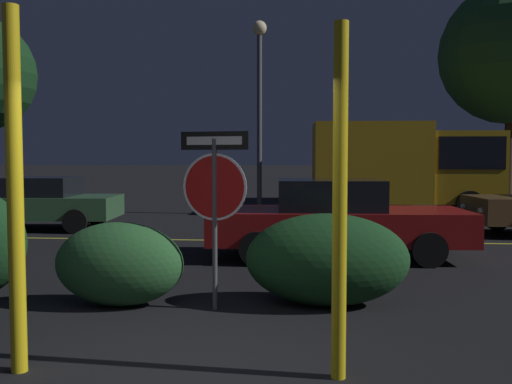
{
  "coord_description": "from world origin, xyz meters",
  "views": [
    {
      "loc": [
        1.05,
        -4.57,
        1.85
      ],
      "look_at": [
        0.2,
        5.68,
        1.23
      ],
      "focal_mm": 40.0,
      "sensor_mm": 36.0,
      "label": 1
    }
  ],
  "objects_px": {
    "yellow_pole_left": "(15,192)",
    "passing_car_1": "(40,203)",
    "passing_car_2": "(335,219)",
    "delivery_truck": "(408,164)",
    "hedge_bush_3": "(327,260)",
    "yellow_pole_right": "(340,203)",
    "street_lamp": "(259,86)",
    "stop_sign": "(215,186)",
    "tree_0": "(511,53)",
    "hedge_bush_2": "(119,264)"
  },
  "relations": [
    {
      "from": "yellow_pole_left",
      "to": "passing_car_1",
      "type": "bearing_deg",
      "value": 114.57
    },
    {
      "from": "yellow_pole_left",
      "to": "passing_car_2",
      "type": "xyz_separation_m",
      "value": [
        3.04,
        5.91,
        -0.84
      ]
    },
    {
      "from": "yellow_pole_left",
      "to": "passing_car_2",
      "type": "distance_m",
      "value": 6.7
    },
    {
      "from": "passing_car_2",
      "to": "delivery_truck",
      "type": "relative_size",
      "value": 0.82
    },
    {
      "from": "hedge_bush_3",
      "to": "passing_car_2",
      "type": "bearing_deg",
      "value": 85.16
    },
    {
      "from": "yellow_pole_right",
      "to": "street_lamp",
      "type": "relative_size",
      "value": 0.48
    },
    {
      "from": "stop_sign",
      "to": "hedge_bush_3",
      "type": "distance_m",
      "value": 1.68
    },
    {
      "from": "passing_car_2",
      "to": "tree_0",
      "type": "distance_m",
      "value": 15.18
    },
    {
      "from": "passing_car_1",
      "to": "passing_car_2",
      "type": "bearing_deg",
      "value": -120.55
    },
    {
      "from": "yellow_pole_right",
      "to": "hedge_bush_2",
      "type": "bearing_deg",
      "value": 140.44
    },
    {
      "from": "stop_sign",
      "to": "passing_car_1",
      "type": "height_order",
      "value": "stop_sign"
    },
    {
      "from": "street_lamp",
      "to": "tree_0",
      "type": "relative_size",
      "value": 0.73
    },
    {
      "from": "hedge_bush_2",
      "to": "tree_0",
      "type": "bearing_deg",
      "value": 57.44
    },
    {
      "from": "stop_sign",
      "to": "hedge_bush_3",
      "type": "height_order",
      "value": "stop_sign"
    },
    {
      "from": "hedge_bush_3",
      "to": "street_lamp",
      "type": "relative_size",
      "value": 0.33
    },
    {
      "from": "stop_sign",
      "to": "street_lamp",
      "type": "relative_size",
      "value": 0.35
    },
    {
      "from": "yellow_pole_left",
      "to": "hedge_bush_3",
      "type": "bearing_deg",
      "value": 41.74
    },
    {
      "from": "stop_sign",
      "to": "tree_0",
      "type": "xyz_separation_m",
      "value": [
        8.98,
        16.03,
        4.32
      ]
    },
    {
      "from": "hedge_bush_3",
      "to": "delivery_truck",
      "type": "distance_m",
      "value": 12.22
    },
    {
      "from": "yellow_pole_right",
      "to": "passing_car_2",
      "type": "xyz_separation_m",
      "value": [
        0.29,
        5.83,
        -0.76
      ]
    },
    {
      "from": "yellow_pole_right",
      "to": "hedge_bush_3",
      "type": "bearing_deg",
      "value": 90.03
    },
    {
      "from": "passing_car_2",
      "to": "street_lamp",
      "type": "relative_size",
      "value": 0.78
    },
    {
      "from": "hedge_bush_3",
      "to": "delivery_truck",
      "type": "xyz_separation_m",
      "value": [
        3.08,
        11.78,
        1.07
      ]
    },
    {
      "from": "stop_sign",
      "to": "yellow_pole_left",
      "type": "relative_size",
      "value": 0.69
    },
    {
      "from": "passing_car_2",
      "to": "tree_0",
      "type": "height_order",
      "value": "tree_0"
    },
    {
      "from": "stop_sign",
      "to": "passing_car_2",
      "type": "relative_size",
      "value": 0.45
    },
    {
      "from": "passing_car_2",
      "to": "tree_0",
      "type": "relative_size",
      "value": 0.57
    },
    {
      "from": "yellow_pole_left",
      "to": "passing_car_1",
      "type": "distance_m",
      "value": 10.48
    },
    {
      "from": "passing_car_1",
      "to": "tree_0",
      "type": "distance_m",
      "value": 17.83
    },
    {
      "from": "stop_sign",
      "to": "tree_0",
      "type": "relative_size",
      "value": 0.25
    },
    {
      "from": "stop_sign",
      "to": "yellow_pole_right",
      "type": "relative_size",
      "value": 0.73
    },
    {
      "from": "yellow_pole_left",
      "to": "delivery_truck",
      "type": "xyz_separation_m",
      "value": [
        5.82,
        14.23,
        0.09
      ]
    },
    {
      "from": "stop_sign",
      "to": "hedge_bush_3",
      "type": "xyz_separation_m",
      "value": [
        1.37,
        0.3,
        -0.93
      ]
    },
    {
      "from": "stop_sign",
      "to": "yellow_pole_left",
      "type": "height_order",
      "value": "yellow_pole_left"
    },
    {
      "from": "yellow_pole_left",
      "to": "hedge_bush_3",
      "type": "distance_m",
      "value": 3.81
    },
    {
      "from": "yellow_pole_right",
      "to": "passing_car_1",
      "type": "xyz_separation_m",
      "value": [
        -7.09,
        9.42,
        -0.8
      ]
    },
    {
      "from": "delivery_truck",
      "to": "street_lamp",
      "type": "distance_m",
      "value": 5.43
    },
    {
      "from": "yellow_pole_right",
      "to": "delivery_truck",
      "type": "bearing_deg",
      "value": 77.73
    },
    {
      "from": "yellow_pole_right",
      "to": "hedge_bush_2",
      "type": "distance_m",
      "value": 3.48
    },
    {
      "from": "tree_0",
      "to": "stop_sign",
      "type": "bearing_deg",
      "value": -119.26
    },
    {
      "from": "passing_car_2",
      "to": "yellow_pole_right",
      "type": "bearing_deg",
      "value": -5.38
    },
    {
      "from": "yellow_pole_right",
      "to": "tree_0",
      "type": "height_order",
      "value": "tree_0"
    },
    {
      "from": "yellow_pole_right",
      "to": "street_lamp",
      "type": "height_order",
      "value": "street_lamp"
    },
    {
      "from": "yellow_pole_right",
      "to": "street_lamp",
      "type": "xyz_separation_m",
      "value": [
        -1.72,
        13.59,
        2.66
      ]
    },
    {
      "from": "hedge_bush_2",
      "to": "street_lamp",
      "type": "distance_m",
      "value": 12.04
    },
    {
      "from": "stop_sign",
      "to": "passing_car_1",
      "type": "xyz_separation_m",
      "value": [
        -5.72,
        7.35,
        -0.83
      ]
    },
    {
      "from": "street_lamp",
      "to": "yellow_pole_left",
      "type": "bearing_deg",
      "value": -94.3
    },
    {
      "from": "yellow_pole_left",
      "to": "hedge_bush_2",
      "type": "xyz_separation_m",
      "value": [
        0.16,
        2.21,
        -1.04
      ]
    },
    {
      "from": "yellow_pole_left",
      "to": "yellow_pole_right",
      "type": "xyz_separation_m",
      "value": [
        2.74,
        0.08,
        -0.08
      ]
    },
    {
      "from": "street_lamp",
      "to": "stop_sign",
      "type": "bearing_deg",
      "value": -88.26
    }
  ]
}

